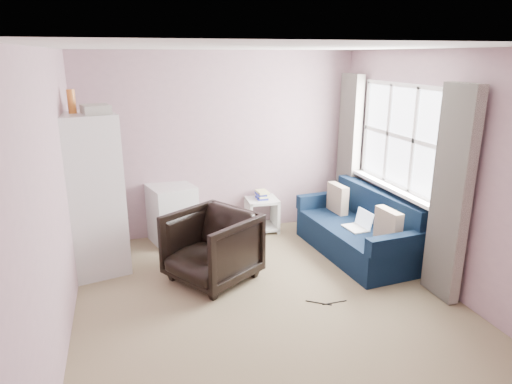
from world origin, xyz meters
TOP-DOWN VIEW (x-y plane):
  - room at (0.02, 0.01)m, footprint 3.84×4.24m
  - armchair at (-0.45, 0.64)m, footprint 1.12×1.14m
  - fridge at (-1.69, 1.26)m, footprint 0.76×0.76m
  - washing_machine at (-0.74, 1.89)m, footprint 0.67×0.67m
  - side_table at (0.52, 1.92)m, footprint 0.46×0.46m
  - sofa at (1.48, 0.81)m, footprint 0.95×1.85m
  - window_dressing at (1.78, 0.70)m, footprint 0.17×2.62m
  - floor_cables at (0.56, -0.21)m, footprint 0.41×0.16m

SIDE VIEW (x-z plane):
  - floor_cables at x=0.56m, z-range 0.00..0.01m
  - side_table at x=0.52m, z-range -0.02..0.58m
  - sofa at x=1.48m, z-range -0.11..0.69m
  - washing_machine at x=-0.74m, z-range 0.02..0.80m
  - armchair at x=-0.45m, z-range 0.00..0.87m
  - fridge at x=-1.69m, z-range -0.11..1.98m
  - window_dressing at x=1.78m, z-range 0.02..2.20m
  - room at x=0.02m, z-range -0.02..2.52m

